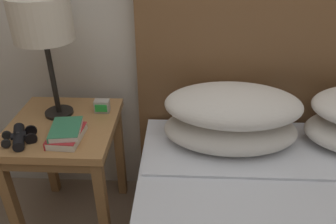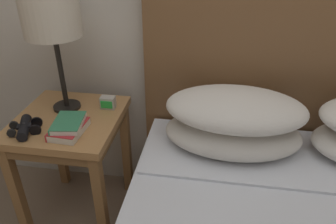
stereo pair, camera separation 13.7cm
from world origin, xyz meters
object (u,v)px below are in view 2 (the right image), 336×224
(nightstand, at_px, (71,134))
(alarm_clock, at_px, (108,103))
(binoculars_pair, at_px, (25,127))
(table_lamp, at_px, (51,18))
(book_stacked_on_top, at_px, (68,123))
(book_on_nightstand, at_px, (69,129))

(nightstand, xyz_separation_m, alarm_clock, (0.16, 0.11, 0.12))
(nightstand, bearing_deg, binoculars_pair, -131.02)
(binoculars_pair, distance_m, alarm_clock, 0.39)
(table_lamp, xyz_separation_m, book_stacked_on_top, (0.10, -0.20, -0.39))
(binoculars_pair, bearing_deg, alarm_clock, 41.87)
(book_on_nightstand, bearing_deg, table_lamp, 115.81)
(book_on_nightstand, xyz_separation_m, alarm_clock, (0.10, 0.23, 0.01))
(nightstand, relative_size, binoculars_pair, 3.73)
(table_lamp, distance_m, book_stacked_on_top, 0.45)
(table_lamp, bearing_deg, binoculars_pair, -110.90)
(book_on_nightstand, xyz_separation_m, binoculars_pair, (-0.19, -0.02, 0.01))
(table_lamp, distance_m, alarm_clock, 0.45)
(binoculars_pair, bearing_deg, nightstand, 48.98)
(alarm_clock, bearing_deg, book_stacked_on_top, -113.45)
(book_on_nightstand, distance_m, alarm_clock, 0.26)
(binoculars_pair, bearing_deg, table_lamp, 69.10)
(nightstand, relative_size, table_lamp, 1.14)
(binoculars_pair, bearing_deg, book_stacked_on_top, 8.32)
(book_on_nightstand, bearing_deg, book_stacked_on_top, 79.40)
(nightstand, distance_m, binoculars_pair, 0.23)
(book_on_nightstand, bearing_deg, alarm_clock, 66.73)
(table_lamp, xyz_separation_m, alarm_clock, (0.20, 0.03, -0.40))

